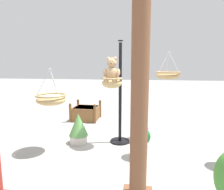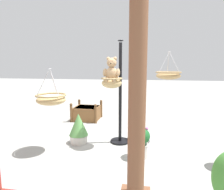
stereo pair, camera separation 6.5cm
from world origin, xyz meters
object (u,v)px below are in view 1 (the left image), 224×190
(hanging_basket_left_high, at_px, (168,75))
(wooden_planter_box, at_px, (86,113))
(display_pole_central, at_px, (120,113))
(potted_plant_bushy_green, at_px, (141,141))
(potted_plant_fern_front, at_px, (78,128))
(hanging_basket_right_low, at_px, (51,99))
(hanging_basket_with_teddy, at_px, (112,82))
(greenhouse_pillar_left, at_px, (140,88))
(teddy_bear, at_px, (112,71))

(hanging_basket_left_high, height_order, wooden_planter_box, hanging_basket_left_high)
(hanging_basket_left_high, distance_m, wooden_planter_box, 3.06)
(display_pole_central, distance_m, potted_plant_bushy_green, 0.93)
(potted_plant_fern_front, bearing_deg, potted_plant_bushy_green, 159.83)
(hanging_basket_right_low, relative_size, potted_plant_bushy_green, 1.20)
(hanging_basket_left_high, bearing_deg, potted_plant_bushy_green, 60.44)
(hanging_basket_with_teddy, xyz_separation_m, greenhouse_pillar_left, (-0.60, 1.75, 0.08))
(display_pole_central, height_order, hanging_basket_with_teddy, display_pole_central)
(wooden_planter_box, bearing_deg, potted_plant_bushy_green, 126.10)
(teddy_bear, bearing_deg, hanging_basket_with_teddy, -90.00)
(hanging_basket_right_low, distance_m, potted_plant_fern_front, 0.99)
(hanging_basket_right_low, relative_size, potted_plant_fern_front, 1.06)
(greenhouse_pillar_left, bearing_deg, potted_plant_fern_front, -52.74)
(hanging_basket_left_high, relative_size, wooden_planter_box, 0.71)
(display_pole_central, bearing_deg, potted_plant_bushy_green, 124.10)
(wooden_planter_box, xyz_separation_m, potted_plant_bushy_green, (-1.79, 2.45, 0.09))
(hanging_basket_right_low, xyz_separation_m, greenhouse_pillar_left, (-1.75, 1.29, 0.40))
(hanging_basket_with_teddy, bearing_deg, hanging_basket_right_low, 22.03)
(display_pole_central, relative_size, wooden_planter_box, 2.61)
(teddy_bear, height_order, hanging_basket_left_high, hanging_basket_left_high)
(hanging_basket_right_low, xyz_separation_m, potted_plant_bushy_green, (-1.78, -0.00, -0.77))
(potted_plant_fern_front, bearing_deg, wooden_planter_box, -78.80)
(hanging_basket_left_high, bearing_deg, hanging_basket_right_low, 23.51)
(hanging_basket_right_low, bearing_deg, display_pole_central, -151.16)
(potted_plant_bushy_green, bearing_deg, display_pole_central, -55.90)
(greenhouse_pillar_left, bearing_deg, hanging_basket_right_low, -36.38)
(hanging_basket_with_teddy, xyz_separation_m, teddy_bear, (0.00, 0.02, 0.23))
(teddy_bear, bearing_deg, display_pole_central, -118.68)
(hanging_basket_left_high, xyz_separation_m, wooden_planter_box, (2.37, -1.43, -1.30))
(display_pole_central, bearing_deg, wooden_planter_box, -53.12)
(display_pole_central, distance_m, teddy_bear, 0.99)
(display_pole_central, relative_size, greenhouse_pillar_left, 0.75)
(display_pole_central, bearing_deg, hanging_basket_left_high, -163.64)
(teddy_bear, xyz_separation_m, wooden_planter_box, (1.16, -2.02, -1.40))
(hanging_basket_with_teddy, bearing_deg, greenhouse_pillar_left, 108.90)
(hanging_basket_left_high, bearing_deg, display_pole_central, 16.36)
(hanging_basket_left_high, height_order, hanging_basket_right_low, hanging_basket_left_high)
(hanging_basket_left_high, xyz_separation_m, potted_plant_fern_front, (1.98, 0.50, -1.20))
(wooden_planter_box, bearing_deg, hanging_basket_left_high, 148.81)
(hanging_basket_with_teddy, distance_m, potted_plant_bushy_green, 1.33)
(hanging_basket_with_teddy, distance_m, teddy_bear, 0.23)
(teddy_bear, xyz_separation_m, potted_plant_fern_front, (0.78, -0.08, -1.29))
(greenhouse_pillar_left, height_order, potted_plant_fern_front, greenhouse_pillar_left)
(display_pole_central, xyz_separation_m, hanging_basket_with_teddy, (0.15, 0.25, 0.71))
(hanging_basket_with_teddy, bearing_deg, wooden_planter_box, -59.84)
(display_pole_central, distance_m, hanging_basket_with_teddy, 0.77)
(hanging_basket_with_teddy, distance_m, hanging_basket_right_low, 1.27)
(hanging_basket_with_teddy, height_order, potted_plant_fern_front, hanging_basket_with_teddy)
(potted_plant_fern_front, relative_size, potted_plant_bushy_green, 1.13)
(hanging_basket_with_teddy, relative_size, hanging_basket_right_low, 0.78)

